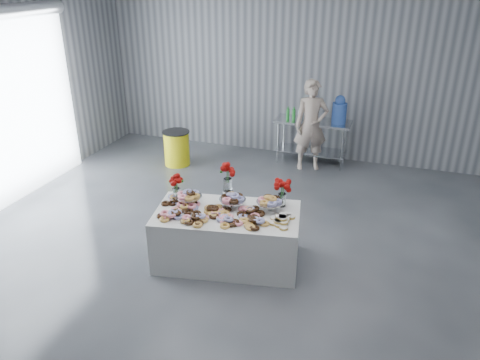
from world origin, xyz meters
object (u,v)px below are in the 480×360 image
object	(u,v)px
water_jug	(339,111)
person	(311,125)
trash_barrel	(177,148)
prep_table	(312,134)
display_table	(227,237)

from	to	relation	value
water_jug	person	xyz separation A→B (m)	(-0.48, -0.30, -0.26)
person	trash_barrel	bearing A→B (deg)	174.98
water_jug	prep_table	bearing A→B (deg)	180.00
display_table	water_jug	distance (m)	4.08
prep_table	water_jug	xyz separation A→B (m)	(0.50, -0.00, 0.53)
prep_table	trash_barrel	bearing A→B (deg)	-158.69
prep_table	water_jug	bearing A→B (deg)	-0.00
display_table	person	world-z (taller)	person
person	prep_table	bearing A→B (deg)	73.46
display_table	trash_barrel	distance (m)	3.63
water_jug	display_table	bearing A→B (deg)	-102.68
water_jug	person	size ratio (longest dim) A/B	0.31
water_jug	person	world-z (taller)	person
water_jug	trash_barrel	world-z (taller)	water_jug
display_table	trash_barrel	world-z (taller)	display_table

